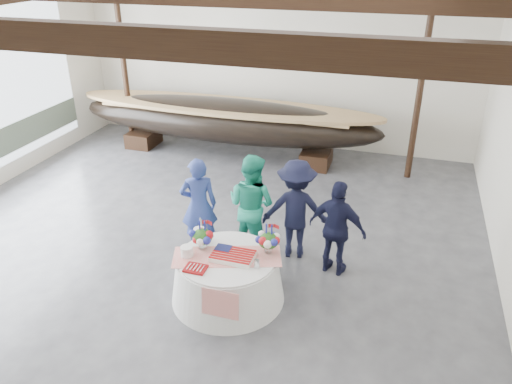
% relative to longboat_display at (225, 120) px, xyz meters
% --- Properties ---
extents(floor, '(10.00, 12.00, 0.01)m').
position_rel_longboat_display_xyz_m(floor, '(0.89, -4.76, -0.91)').
color(floor, '#3D3D42').
rests_on(floor, ground).
extents(wall_back, '(10.00, 0.02, 4.50)m').
position_rel_longboat_display_xyz_m(wall_back, '(0.89, 1.24, 1.34)').
color(wall_back, silver).
rests_on(wall_back, ground).
extents(pavilion_structure, '(9.80, 11.76, 4.50)m').
position_rel_longboat_display_xyz_m(pavilion_structure, '(0.89, -3.94, 3.09)').
color(pavilion_structure, black).
rests_on(pavilion_structure, ground).
extents(longboat_display, '(7.60, 1.52, 1.43)m').
position_rel_longboat_display_xyz_m(longboat_display, '(0.00, 0.00, 0.00)').
color(longboat_display, black).
rests_on(longboat_display, ground).
extents(banquet_table, '(1.67, 1.67, 0.72)m').
position_rel_longboat_display_xyz_m(banquet_table, '(1.99, -5.25, -0.55)').
color(banquet_table, silver).
rests_on(banquet_table, ground).
extents(tabletop_items, '(1.64, 1.05, 0.40)m').
position_rel_longboat_display_xyz_m(tabletop_items, '(1.98, -5.13, -0.04)').
color(tabletop_items, red).
rests_on(tabletop_items, banquet_table).
extents(guest_woman_blue, '(0.73, 0.62, 1.68)m').
position_rel_longboat_display_xyz_m(guest_woman_blue, '(1.07, -4.13, -0.07)').
color(guest_woman_blue, navy).
rests_on(guest_woman_blue, ground).
extents(guest_woman_teal, '(1.01, 0.88, 1.77)m').
position_rel_longboat_display_xyz_m(guest_woman_teal, '(1.94, -3.94, -0.02)').
color(guest_woman_teal, '#1D9879').
rests_on(guest_woman_teal, ground).
extents(guest_man_left, '(1.20, 0.82, 1.71)m').
position_rel_longboat_display_xyz_m(guest_man_left, '(2.66, -3.82, -0.05)').
color(guest_man_left, black).
rests_on(guest_man_left, ground).
extents(guest_man_right, '(1.00, 0.60, 1.59)m').
position_rel_longboat_display_xyz_m(guest_man_right, '(3.39, -4.13, -0.12)').
color(guest_man_right, black).
rests_on(guest_man_right, ground).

